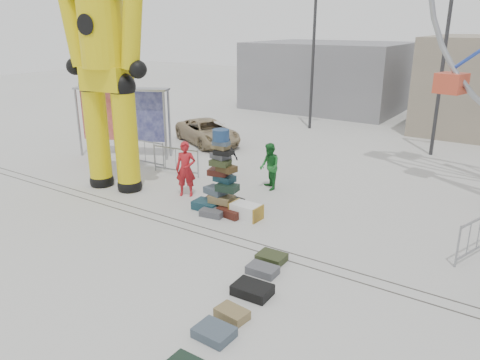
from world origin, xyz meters
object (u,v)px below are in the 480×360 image
Objects in this scene: suitcase_tower at (222,188)px; pedestrian_green at (269,167)px; lamp_post_right at (447,52)px; lamp_post_left at (315,46)px; crash_test_dummy at (105,60)px; barricade_dummy_c at (176,161)px; parked_suv at (208,132)px; steamer_trunk at (246,211)px; barricade_wheel_front at (478,236)px; pedestrian_red at (186,169)px; pedestrian_black at (228,158)px; barricade_dummy_a at (124,143)px; barricade_dummy_b at (145,153)px; banner_scaffold at (122,105)px.

pedestrian_green is at bearing 85.35° from suitcase_tower.
lamp_post_right is 3.03× the size of suitcase_tower.
lamp_post_left is 13.10m from crash_test_dummy.
parked_suv reaches higher than barricade_dummy_c.
barricade_wheel_front reaches higher than steamer_trunk.
lamp_post_right reaches higher than pedestrian_red.
lamp_post_right reaches higher than pedestrian_green.
pedestrian_black is at bearing 62.23° from pedestrian_red.
barricade_dummy_b is (1.90, -0.63, 0.00)m from barricade_dummy_a.
barricade_dummy_a is at bearing 162.07° from banner_scaffold.
barricade_dummy_b is (-5.53, 2.19, -0.19)m from suitcase_tower.
barricade_dummy_a is at bearing -177.97° from parked_suv.
suitcase_tower is 7.29m from barricade_wheel_front.
barricade_dummy_a is at bearing -114.79° from lamp_post_left.
crash_test_dummy is 4.83m from barricade_dummy_b.
suitcase_tower is at bearing -76.99° from lamp_post_left.
suitcase_tower is 1.32× the size of barricade_dummy_a.
banner_scaffold is at bearing 159.07° from barricade_dummy_b.
crash_test_dummy is (-4.49, -0.39, 3.76)m from suitcase_tower.
barricade_dummy_b is (-6.49, 2.28, 0.33)m from steamer_trunk.
lamp_post_left is 8.38× the size of steamer_trunk.
lamp_post_right is 12.30m from pedestrian_red.
suitcase_tower is 1.89m from pedestrian_red.
pedestrian_black is at bearing -23.55° from banner_scaffold.
suitcase_tower is 7.95m from barricade_dummy_a.
suitcase_tower is at bearing -44.87° from banner_scaffold.
pedestrian_green reaches higher than barricade_dummy_c.
suitcase_tower reaches higher than pedestrian_green.
crash_test_dummy is 8.94× the size of steamer_trunk.
pedestrian_black is at bearing -146.13° from pedestrian_green.
lamp_post_left is 11.13m from pedestrian_green.
barricade_dummy_b is 0.48× the size of parked_suv.
banner_scaffold is 2.05× the size of barricade_dummy_c.
crash_test_dummy is at bearing -72.05° from banner_scaffold.
steamer_trunk is 0.57× the size of pedestrian_green.
suitcase_tower is at bearing -5.18° from barricade_dummy_a.
barricade_dummy_a is (-7.43, 2.82, -0.19)m from suitcase_tower.
lamp_post_left reaches higher than pedestrian_green.
barricade_dummy_c is at bearing 103.94° from barricade_wheel_front.
steamer_trunk is at bearing -3.56° from barricade_dummy_a.
barricade_dummy_a is 1.28× the size of pedestrian_black.
crash_test_dummy is at bearing 116.02° from barricade_wheel_front.
banner_scaffold is (-11.46, -7.78, -2.21)m from lamp_post_right.
barricade_wheel_front is at bearing 30.65° from pedestrian_green.
parked_suv is (-0.15, 4.45, 0.03)m from barricade_dummy_b.
suitcase_tower is 1.32× the size of barricade_dummy_b.
crash_test_dummy is at bearing -143.72° from parked_suv.
suitcase_tower is at bearing -111.07° from lamp_post_right.
lamp_post_right is 4.20× the size of pedestrian_red.
barricade_dummy_c is (3.68, -0.81, -1.72)m from banner_scaffold.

